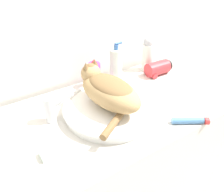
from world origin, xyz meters
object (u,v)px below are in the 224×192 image
(soap_pump_bottle, at_px, (116,64))
(lotion_bottle_white, at_px, (148,54))
(cat, at_px, (108,89))
(hair_dryer, at_px, (158,69))
(cream_tube, at_px, (190,121))
(faucet, at_px, (52,107))
(soap_bar, at_px, (50,153))
(spray_bottle_trigger, at_px, (95,74))

(soap_pump_bottle, relative_size, lotion_bottle_white, 1.06)
(cat, relative_size, hair_dryer, 2.30)
(cat, distance_m, cream_tube, 0.37)
(faucet, xyz_separation_m, soap_bar, (-0.09, -0.18, -0.06))
(soap_pump_bottle, bearing_deg, hair_dryer, -19.66)
(faucet, bearing_deg, soap_pump_bottle, 41.19)
(soap_pump_bottle, bearing_deg, soap_bar, -146.66)
(cat, bearing_deg, soap_bar, 99.13)
(lotion_bottle_white, height_order, cream_tube, lotion_bottle_white)
(soap_pump_bottle, relative_size, hair_dryer, 1.35)
(spray_bottle_trigger, relative_size, soap_bar, 2.30)
(spray_bottle_trigger, distance_m, soap_bar, 0.51)
(lotion_bottle_white, bearing_deg, cream_tube, -109.77)
(faucet, height_order, hair_dryer, faucet)
(hair_dryer, bearing_deg, faucet, -170.56)
(faucet, relative_size, lotion_bottle_white, 0.68)
(soap_bar, bearing_deg, cream_tube, -15.12)
(faucet, bearing_deg, soap_bar, -94.98)
(faucet, bearing_deg, spray_bottle_trigger, 49.18)
(cream_tube, height_order, soap_bar, cream_tube)
(hair_dryer, bearing_deg, soap_bar, -158.10)
(hair_dryer, xyz_separation_m, soap_bar, (-0.74, -0.25, -0.03))
(spray_bottle_trigger, height_order, hair_dryer, spray_bottle_trigger)
(lotion_bottle_white, xyz_separation_m, hair_dryer, (0.01, -0.08, -0.06))
(lotion_bottle_white, distance_m, soap_bar, 0.81)
(cat, relative_size, lotion_bottle_white, 1.80)
(lotion_bottle_white, distance_m, cream_tube, 0.52)
(cat, xyz_separation_m, spray_bottle_trigger, (0.07, 0.23, -0.05))
(cat, distance_m, lotion_bottle_white, 0.48)
(faucet, distance_m, soap_bar, 0.21)
(faucet, distance_m, soap_pump_bottle, 0.45)
(faucet, xyz_separation_m, soap_pump_bottle, (0.42, 0.16, 0.02))
(cat, distance_m, hair_dryer, 0.46)
(cat, distance_m, spray_bottle_trigger, 0.25)
(soap_pump_bottle, xyz_separation_m, hair_dryer, (0.23, -0.08, -0.05))
(lotion_bottle_white, bearing_deg, faucet, -166.36)
(cat, bearing_deg, faucet, 61.99)
(soap_pump_bottle, relative_size, spray_bottle_trigger, 1.39)
(hair_dryer, bearing_deg, soap_pump_bottle, 163.30)
(cream_tube, bearing_deg, spray_bottle_trigger, 110.07)
(cat, height_order, hair_dryer, cat)
(lotion_bottle_white, relative_size, soap_bar, 3.01)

